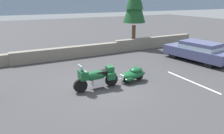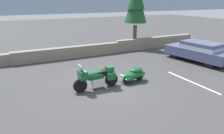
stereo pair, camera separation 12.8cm
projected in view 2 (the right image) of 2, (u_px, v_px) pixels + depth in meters
name	position (u px, v px, depth m)	size (l,w,h in m)	color
ground_plane	(104.00, 87.00, 10.66)	(80.00, 80.00, 0.00)	#38383A
stone_guard_wall	(75.00, 52.00, 16.00)	(24.00, 0.63, 0.95)	slate
touring_motorcycle	(96.00, 77.00, 10.22)	(2.31, 0.77, 1.33)	black
car_shaped_trailer	(133.00, 74.00, 11.25)	(2.21, 0.79, 0.76)	black
sedan_at_right_edge	(199.00, 51.00, 14.76)	(2.51, 4.73, 1.41)	black
parking_stripe_marker	(192.00, 82.00, 11.28)	(0.12, 3.60, 0.01)	silver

